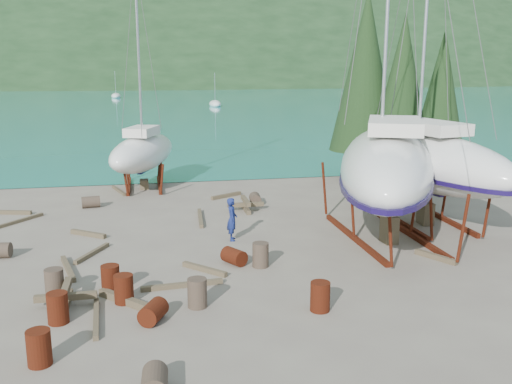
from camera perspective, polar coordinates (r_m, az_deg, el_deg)
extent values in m
plane|color=#655950|center=(20.74, -3.99, -7.25)|extent=(600.00, 600.00, 0.00)
plane|color=teal|center=(334.45, -10.97, 11.16)|extent=(700.00, 700.00, 0.00)
ellipsoid|color=black|center=(339.45, -10.97, 11.18)|extent=(800.00, 360.00, 110.00)
cube|color=beige|center=(210.17, -16.27, 10.73)|extent=(6.00, 5.00, 4.00)
cube|color=#A54C2D|center=(210.12, -16.32, 11.49)|extent=(6.60, 5.60, 1.60)
cube|color=beige|center=(211.91, -2.42, 11.22)|extent=(6.00, 5.00, 4.00)
cube|color=#A54C2D|center=(211.86, -2.43, 11.98)|extent=(6.60, 5.60, 1.60)
cylinder|color=black|center=(35.26, 13.97, 2.04)|extent=(0.36, 0.36, 1.60)
cone|color=black|center=(34.73, 14.41, 10.18)|extent=(3.60, 3.60, 8.40)
cylinder|color=black|center=(34.21, 17.65, 1.30)|extent=(0.36, 0.36, 1.36)
cone|color=black|center=(33.68, 18.13, 8.40)|extent=(3.06, 3.06, 7.14)
cylinder|color=black|center=(36.46, 10.52, 2.73)|extent=(0.36, 0.36, 1.84)
cone|color=black|center=(35.94, 10.90, 11.80)|extent=(4.14, 4.14, 9.66)
cylinder|color=black|center=(37.50, 17.49, 2.32)|extent=(0.36, 0.36, 1.44)
cone|color=black|center=(37.01, 17.95, 9.19)|extent=(3.24, 3.24, 7.56)
ellipsoid|color=silver|center=(100.35, -4.11, 8.76)|extent=(2.00, 5.00, 1.40)
cylinder|color=silver|center=(100.20, -4.14, 10.39)|extent=(0.08, 0.08, 5.00)
ellipsoid|color=silver|center=(129.66, -13.83, 9.29)|extent=(2.00, 5.00, 1.40)
cylinder|color=silver|center=(129.54, -13.89, 10.55)|extent=(0.08, 0.08, 5.00)
ellipsoid|color=silver|center=(23.60, 12.88, 2.59)|extent=(8.11, 12.64, 2.85)
cube|color=#150B3A|center=(23.24, 13.37, -0.05)|extent=(1.10, 2.12, 1.00)
cube|color=silver|center=(22.82, 13.71, 6.47)|extent=(3.25, 4.15, 0.50)
cube|color=#611A10|center=(23.81, 9.78, -4.51)|extent=(0.18, 6.73, 0.20)
cube|color=#611A10|center=(24.79, 15.19, -4.09)|extent=(0.18, 6.73, 0.20)
cube|color=brown|center=(23.61, 13.18, -3.64)|extent=(0.50, 0.80, 1.13)
ellipsoid|color=silver|center=(26.79, 16.34, 3.04)|extent=(5.33, 11.50, 2.62)
cube|color=#150B3A|center=(26.45, 16.77, 1.01)|extent=(0.64, 2.01, 1.00)
cube|color=silver|center=(26.10, 17.11, 6.22)|extent=(2.39, 3.61, 0.50)
cube|color=#611A10|center=(26.86, 13.84, -2.73)|extent=(0.18, 6.10, 0.20)
cube|color=#611A10|center=(27.87, 18.06, -2.44)|extent=(0.18, 6.10, 0.20)
cube|color=brown|center=(26.77, 16.58, -2.05)|extent=(0.50, 0.80, 1.01)
ellipsoid|color=silver|center=(33.73, -11.25, 3.89)|extent=(5.10, 8.42, 2.07)
cube|color=#150B3A|center=(33.43, -11.21, 2.80)|extent=(0.73, 1.45, 1.00)
cube|color=silver|center=(33.17, -11.35, 5.98)|extent=(2.13, 2.74, 0.50)
cylinder|color=silver|center=(33.78, -11.70, 14.02)|extent=(0.14, 0.14, 9.64)
cube|color=#611A10|center=(34.09, -12.60, 0.56)|extent=(0.18, 4.42, 0.20)
cube|color=#611A10|center=(34.09, -9.63, 0.68)|extent=(0.18, 4.42, 0.20)
cube|color=brown|center=(33.65, -11.12, 0.76)|extent=(0.50, 0.80, 0.53)
imported|color=navy|center=(23.25, -2.41, -2.73)|extent=(0.48, 0.68, 1.77)
cylinder|color=#2D2823|center=(13.25, -10.12, -18.18)|extent=(0.63, 0.91, 0.58)
cylinder|color=#611A10|center=(15.00, -20.88, -14.35)|extent=(0.58, 0.58, 0.88)
cylinder|color=#2D2823|center=(20.35, 0.46, -6.30)|extent=(0.58, 0.58, 0.88)
cylinder|color=#611A10|center=(20.65, -2.21, -6.46)|extent=(0.95, 1.05, 0.58)
cylinder|color=#611A10|center=(16.97, 6.43, -10.34)|extent=(0.58, 0.58, 0.88)
cylinder|color=#2D2823|center=(29.85, -16.18, -0.96)|extent=(0.95, 0.70, 0.58)
cylinder|color=#611A10|center=(18.73, -14.35, -8.41)|extent=(0.58, 0.58, 0.88)
cylinder|color=#2D2823|center=(29.33, -0.09, -0.69)|extent=(0.68, 0.94, 0.58)
cylinder|color=#611A10|center=(16.50, -10.24, -11.72)|extent=(0.90, 1.04, 0.58)
cylinder|color=#611A10|center=(17.04, -19.21, -10.90)|extent=(0.58, 0.58, 0.88)
cylinder|color=#611A10|center=(17.84, -13.08, -9.42)|extent=(0.58, 0.58, 0.88)
cylinder|color=#2D2823|center=(18.92, -19.51, -8.54)|extent=(0.58, 0.58, 0.88)
cylinder|color=#2D2823|center=(17.20, -5.89, -10.00)|extent=(0.58, 0.58, 0.88)
cube|color=brown|center=(33.21, -13.58, 0.14)|extent=(0.87, 2.42, 0.14)
cube|color=brown|center=(22.20, 17.52, -6.21)|extent=(0.98, 1.61, 0.19)
cube|color=brown|center=(30.01, -23.79, -1.87)|extent=(2.54, 0.81, 0.19)
cube|color=brown|center=(17.02, -15.69, -12.03)|extent=(0.31, 2.58, 0.15)
cube|color=brown|center=(18.79, -7.38, -9.21)|extent=(2.67, 0.40, 0.16)
cube|color=brown|center=(30.97, -3.00, -0.36)|extent=(1.79, 1.19, 0.19)
cube|color=brown|center=(20.08, -5.19, -7.69)|extent=(1.44, 1.53, 0.17)
cube|color=brown|center=(25.01, -16.43, -4.03)|extent=(1.55, 1.24, 0.19)
cube|color=brown|center=(26.62, -5.59, -2.59)|extent=(0.35, 2.97, 0.16)
cube|color=brown|center=(22.52, -16.06, -5.90)|extent=(1.16, 2.10, 0.15)
cube|color=brown|center=(21.11, -18.28, -7.27)|extent=(0.80, 2.48, 0.17)
cube|color=brown|center=(28.03, -22.95, -2.80)|extent=(2.08, 2.62, 0.15)
cube|color=brown|center=(17.79, -12.69, -10.61)|extent=(1.81, 1.96, 0.23)
cube|color=brown|center=(18.18, -18.44, -10.49)|extent=(0.20, 1.80, 0.20)
cube|color=brown|center=(18.11, -18.49, -9.91)|extent=(1.80, 0.20, 0.20)
cube|color=brown|center=(18.03, -18.53, -9.32)|extent=(0.20, 1.80, 0.20)
cube|color=brown|center=(28.13, -1.04, -1.67)|extent=(0.20, 1.80, 0.20)
cube|color=brown|center=(28.09, -1.04, -1.27)|extent=(1.80, 0.20, 0.20)
cube|color=brown|center=(28.04, -1.04, -0.87)|extent=(0.20, 1.80, 0.20)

